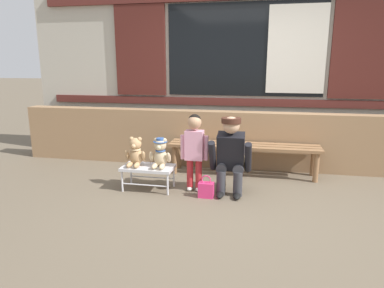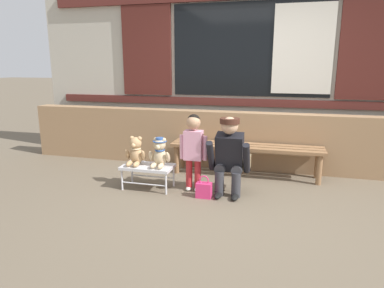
{
  "view_description": "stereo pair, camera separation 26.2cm",
  "coord_description": "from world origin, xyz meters",
  "px_view_note": "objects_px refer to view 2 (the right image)",
  "views": [
    {
      "loc": [
        0.28,
        -3.68,
        1.55
      ],
      "look_at": [
        -0.55,
        0.48,
        0.55
      ],
      "focal_mm": 32.1,
      "sensor_mm": 36.0,
      "label": 1
    },
    {
      "loc": [
        0.53,
        -3.62,
        1.55
      ],
      "look_at": [
        -0.55,
        0.48,
        0.55
      ],
      "focal_mm": 32.1,
      "sensor_mm": 36.0,
      "label": 2
    }
  ],
  "objects_px": {
    "wooden_bench_long": "(246,150)",
    "adult_crouching": "(230,156)",
    "teddy_bear_with_hat": "(160,153)",
    "handbag_on_ground": "(204,190)",
    "small_display_bench": "(148,168)",
    "child_standing": "(193,144)",
    "teddy_bear_plain": "(136,152)"
  },
  "relations": [
    {
      "from": "child_standing",
      "to": "handbag_on_ground",
      "type": "distance_m",
      "value": 0.57
    },
    {
      "from": "teddy_bear_plain",
      "to": "handbag_on_ground",
      "type": "height_order",
      "value": "teddy_bear_plain"
    },
    {
      "from": "teddy_bear_plain",
      "to": "adult_crouching",
      "type": "relative_size",
      "value": 0.38
    },
    {
      "from": "small_display_bench",
      "to": "adult_crouching",
      "type": "distance_m",
      "value": 1.05
    },
    {
      "from": "teddy_bear_with_hat",
      "to": "adult_crouching",
      "type": "xyz_separation_m",
      "value": [
        0.87,
        0.07,
        0.01
      ]
    },
    {
      "from": "teddy_bear_plain",
      "to": "wooden_bench_long",
      "type": "bearing_deg",
      "value": 32.55
    },
    {
      "from": "handbag_on_ground",
      "to": "wooden_bench_long",
      "type": "bearing_deg",
      "value": 68.38
    },
    {
      "from": "teddy_bear_with_hat",
      "to": "small_display_bench",
      "type": "bearing_deg",
      "value": -179.23
    },
    {
      "from": "small_display_bench",
      "to": "teddy_bear_plain",
      "type": "height_order",
      "value": "teddy_bear_plain"
    },
    {
      "from": "wooden_bench_long",
      "to": "handbag_on_ground",
      "type": "bearing_deg",
      "value": -111.62
    },
    {
      "from": "wooden_bench_long",
      "to": "handbag_on_ground",
      "type": "xyz_separation_m",
      "value": [
        -0.38,
        -0.96,
        -0.28
      ]
    },
    {
      "from": "wooden_bench_long",
      "to": "child_standing",
      "type": "xyz_separation_m",
      "value": [
        -0.56,
        -0.75,
        0.22
      ]
    },
    {
      "from": "wooden_bench_long",
      "to": "small_display_bench",
      "type": "bearing_deg",
      "value": -143.88
    },
    {
      "from": "small_display_bench",
      "to": "teddy_bear_plain",
      "type": "relative_size",
      "value": 1.76
    },
    {
      "from": "wooden_bench_long",
      "to": "teddy_bear_plain",
      "type": "relative_size",
      "value": 5.78
    },
    {
      "from": "child_standing",
      "to": "handbag_on_ground",
      "type": "xyz_separation_m",
      "value": [
        0.18,
        -0.2,
        -0.5
      ]
    },
    {
      "from": "teddy_bear_with_hat",
      "to": "adult_crouching",
      "type": "distance_m",
      "value": 0.87
    },
    {
      "from": "small_display_bench",
      "to": "child_standing",
      "type": "bearing_deg",
      "value": 7.27
    },
    {
      "from": "wooden_bench_long",
      "to": "small_display_bench",
      "type": "relative_size",
      "value": 3.28
    },
    {
      "from": "child_standing",
      "to": "adult_crouching",
      "type": "relative_size",
      "value": 1.01
    },
    {
      "from": "teddy_bear_plain",
      "to": "adult_crouching",
      "type": "height_order",
      "value": "adult_crouching"
    },
    {
      "from": "teddy_bear_plain",
      "to": "adult_crouching",
      "type": "bearing_deg",
      "value": 3.18
    },
    {
      "from": "teddy_bear_plain",
      "to": "child_standing",
      "type": "xyz_separation_m",
      "value": [
        0.73,
        0.07,
        0.13
      ]
    },
    {
      "from": "teddy_bear_plain",
      "to": "teddy_bear_with_hat",
      "type": "height_order",
      "value": "same"
    },
    {
      "from": "handbag_on_ground",
      "to": "teddy_bear_plain",
      "type": "bearing_deg",
      "value": 171.9
    },
    {
      "from": "teddy_bear_with_hat",
      "to": "child_standing",
      "type": "height_order",
      "value": "child_standing"
    },
    {
      "from": "wooden_bench_long",
      "to": "adult_crouching",
      "type": "bearing_deg",
      "value": -97.97
    },
    {
      "from": "wooden_bench_long",
      "to": "teddy_bear_plain",
      "type": "xyz_separation_m",
      "value": [
        -1.29,
        -0.83,
        0.09
      ]
    },
    {
      "from": "teddy_bear_with_hat",
      "to": "child_standing",
      "type": "relative_size",
      "value": 0.38
    },
    {
      "from": "small_display_bench",
      "to": "teddy_bear_plain",
      "type": "bearing_deg",
      "value": 179.49
    },
    {
      "from": "small_display_bench",
      "to": "child_standing",
      "type": "xyz_separation_m",
      "value": [
        0.57,
        0.07,
        0.33
      ]
    },
    {
      "from": "wooden_bench_long",
      "to": "teddy_bear_plain",
      "type": "bearing_deg",
      "value": -147.45
    }
  ]
}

